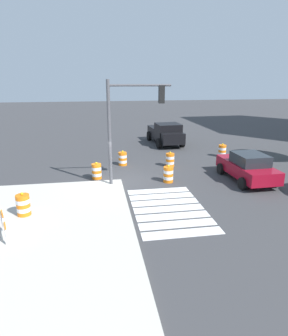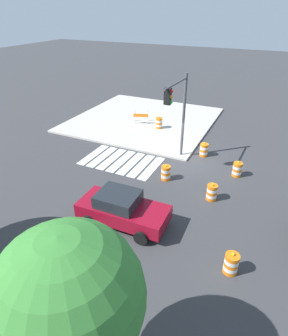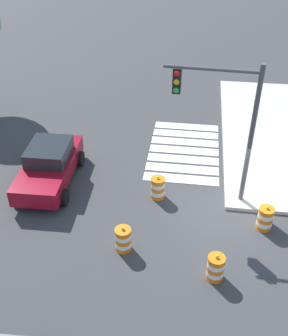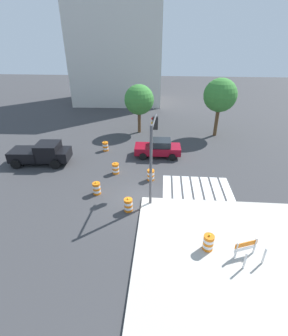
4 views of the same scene
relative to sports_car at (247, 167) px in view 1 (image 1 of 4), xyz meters
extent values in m
plane|color=#38383A|center=(-0.91, -7.19, -0.81)|extent=(120.00, 120.00, 0.00)
cube|color=silver|center=(0.84, -5.39, -0.80)|extent=(0.60, 3.20, 0.02)
cube|color=silver|center=(1.59, -5.39, -0.80)|extent=(0.60, 3.20, 0.02)
cube|color=silver|center=(2.34, -5.39, -0.80)|extent=(0.60, 3.20, 0.02)
cube|color=silver|center=(3.09, -5.39, -0.80)|extent=(0.60, 3.20, 0.02)
cube|color=silver|center=(3.84, -5.39, -0.80)|extent=(0.60, 3.20, 0.02)
cube|color=silver|center=(4.59, -5.39, -0.80)|extent=(0.60, 3.20, 0.02)
cube|color=silver|center=(5.34, -5.39, -0.80)|extent=(0.60, 3.20, 0.02)
cube|color=maroon|center=(-0.06, 0.00, -0.13)|extent=(4.35, 1.95, 0.70)
cube|color=#1E2328|center=(0.19, 0.01, 0.52)|extent=(1.94, 1.65, 0.60)
cylinder|color=black|center=(-1.38, -0.99, -0.48)|extent=(0.67, 0.26, 0.66)
cylinder|color=black|center=(-1.43, 0.91, -0.48)|extent=(0.67, 0.26, 0.66)
cylinder|color=black|center=(1.32, -0.91, -0.48)|extent=(0.67, 0.26, 0.66)
cylinder|color=black|center=(1.27, 0.98, -0.48)|extent=(0.67, 0.26, 0.66)
cube|color=black|center=(-11.73, -2.46, 0.06)|extent=(2.63, 2.16, 0.90)
cube|color=black|center=(-9.63, -2.32, 0.36)|extent=(2.03, 2.12, 1.50)
cube|color=black|center=(-8.54, -2.24, 0.06)|extent=(1.52, 1.99, 0.90)
cylinder|color=black|center=(-8.90, -1.25, -0.39)|extent=(0.86, 0.36, 0.84)
cylinder|color=black|center=(-8.77, -3.28, -0.39)|extent=(0.86, 0.36, 0.84)
cylinder|color=black|center=(-12.30, -1.47, -0.39)|extent=(0.86, 0.36, 0.84)
cylinder|color=black|center=(-12.16, -3.51, -0.39)|extent=(0.86, 0.36, 0.84)
cylinder|color=orange|center=(-5.27, 0.80, -0.72)|extent=(0.56, 0.56, 0.18)
cylinder|color=white|center=(-5.27, 0.80, -0.54)|extent=(0.56, 0.56, 0.18)
cylinder|color=orange|center=(-5.27, 0.80, -0.36)|extent=(0.56, 0.56, 0.18)
cylinder|color=white|center=(-5.27, 0.80, -0.18)|extent=(0.56, 0.56, 0.18)
cylinder|color=orange|center=(-5.27, 0.80, 0.00)|extent=(0.56, 0.56, 0.18)
sphere|color=yellow|center=(-5.27, 0.80, 0.15)|extent=(0.12, 0.12, 0.12)
cylinder|color=orange|center=(-0.46, -4.54, -0.72)|extent=(0.56, 0.56, 0.18)
cylinder|color=white|center=(-0.46, -4.54, -0.54)|extent=(0.56, 0.56, 0.18)
cylinder|color=orange|center=(-0.46, -4.54, -0.36)|extent=(0.56, 0.56, 0.18)
cylinder|color=white|center=(-0.46, -4.54, -0.18)|extent=(0.56, 0.56, 0.18)
cylinder|color=orange|center=(-0.46, -4.54, 0.00)|extent=(0.56, 0.56, 0.18)
sphere|color=yellow|center=(-0.46, -4.54, 0.15)|extent=(0.12, 0.12, 0.12)
cylinder|color=orange|center=(-4.26, -6.78, -0.72)|extent=(0.56, 0.56, 0.18)
cylinder|color=white|center=(-4.26, -6.78, -0.54)|extent=(0.56, 0.56, 0.18)
cylinder|color=orange|center=(-4.26, -6.78, -0.36)|extent=(0.56, 0.56, 0.18)
cylinder|color=white|center=(-4.26, -6.78, -0.18)|extent=(0.56, 0.56, 0.18)
cylinder|color=orange|center=(-4.26, -6.78, 0.00)|extent=(0.56, 0.56, 0.18)
sphere|color=yellow|center=(-4.26, -6.78, 0.15)|extent=(0.12, 0.12, 0.12)
cylinder|color=orange|center=(-3.44, -3.68, -0.72)|extent=(0.56, 0.56, 0.18)
cylinder|color=white|center=(-3.44, -3.68, -0.54)|extent=(0.56, 0.56, 0.18)
cylinder|color=orange|center=(-3.44, -3.68, -0.36)|extent=(0.56, 0.56, 0.18)
cylinder|color=white|center=(-3.44, -3.68, -0.18)|extent=(0.56, 0.56, 0.18)
cylinder|color=orange|center=(-3.44, -3.68, 0.00)|extent=(0.56, 0.56, 0.18)
sphere|color=yellow|center=(-3.44, -3.68, 0.15)|extent=(0.12, 0.12, 0.12)
cylinder|color=orange|center=(-1.71, -8.55, -0.72)|extent=(0.56, 0.56, 0.18)
cylinder|color=white|center=(-1.71, -8.55, -0.54)|extent=(0.56, 0.56, 0.18)
cylinder|color=orange|center=(-1.71, -8.55, -0.36)|extent=(0.56, 0.56, 0.18)
cylinder|color=white|center=(-1.71, -8.55, -0.18)|extent=(0.56, 0.56, 0.18)
cylinder|color=orange|center=(-1.71, -8.55, 0.00)|extent=(0.56, 0.56, 0.18)
sphere|color=yellow|center=(-1.71, -8.55, 0.15)|extent=(0.12, 0.12, 0.12)
cylinder|color=orange|center=(2.96, -11.65, -0.57)|extent=(0.56, 0.56, 0.18)
cylinder|color=white|center=(2.96, -11.65, -0.39)|extent=(0.56, 0.56, 0.18)
cylinder|color=orange|center=(2.96, -11.65, -0.21)|extent=(0.56, 0.56, 0.18)
cylinder|color=white|center=(2.96, -11.65, -0.03)|extent=(0.56, 0.56, 0.18)
cylinder|color=orange|center=(2.96, -11.65, 0.15)|extent=(0.56, 0.56, 0.18)
sphere|color=yellow|center=(2.96, -11.65, 0.30)|extent=(0.12, 0.12, 0.12)
cube|color=silver|center=(4.27, -12.13, -0.16)|extent=(0.09, 0.09, 1.00)
cube|color=silver|center=(5.30, -11.75, -0.16)|extent=(0.09, 0.09, 1.00)
cube|color=orange|center=(4.78, -11.92, 0.09)|extent=(1.23, 0.49, 0.28)
cube|color=white|center=(4.78, -11.92, -0.21)|extent=(1.23, 0.49, 0.20)
cylinder|color=#4C4C51|center=(-0.31, -7.79, 2.09)|extent=(0.18, 0.18, 5.50)
cylinder|color=#4C4C51|center=(-0.23, -6.19, 4.54)|extent=(0.28, 3.20, 0.12)
cube|color=black|center=(-0.17, -5.08, 4.09)|extent=(0.37, 0.30, 0.90)
sphere|color=red|center=(-0.36, -5.07, 4.39)|extent=(0.20, 0.20, 0.20)
sphere|color=#F2A514|center=(-0.36, -5.07, 4.09)|extent=(0.20, 0.20, 0.20)
sphere|color=green|center=(-0.36, -5.07, 3.79)|extent=(0.20, 0.20, 0.20)
camera|label=1|loc=(15.07, -8.51, 4.93)|focal=31.70mm
camera|label=2|loc=(-5.48, 9.20, 8.36)|focal=30.32mm
camera|label=3|loc=(-13.34, -5.74, 9.74)|focal=44.49mm
camera|label=4|loc=(0.32, -21.43, 9.39)|focal=26.34mm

